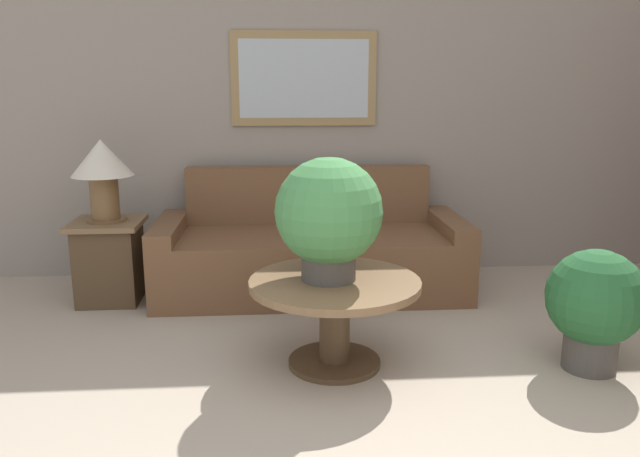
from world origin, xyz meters
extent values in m
cube|color=gray|center=(0.00, 3.18, 1.30)|extent=(7.98, 0.06, 2.60)
cube|color=#997A4C|center=(-0.23, 3.13, 1.52)|extent=(1.10, 0.03, 0.70)
cube|color=#B2BCC6|center=(-0.23, 3.12, 1.52)|extent=(0.98, 0.01, 0.58)
cube|color=brown|center=(-0.21, 2.62, 0.22)|extent=(1.83, 0.88, 0.44)
cube|color=brown|center=(-0.21, 2.98, 0.66)|extent=(1.83, 0.16, 0.43)
cube|color=brown|center=(-1.21, 2.62, 0.27)|extent=(0.18, 0.88, 0.54)
cube|color=brown|center=(0.80, 2.62, 0.27)|extent=(0.18, 0.88, 0.54)
cylinder|color=#4C3823|center=(-0.16, 1.40, 0.01)|extent=(0.50, 0.50, 0.03)
cylinder|color=#4C3823|center=(-0.16, 1.40, 0.24)|extent=(0.16, 0.16, 0.41)
cylinder|color=brown|center=(-0.16, 1.40, 0.46)|extent=(0.90, 0.90, 0.04)
cube|color=#4C3823|center=(-1.61, 2.54, 0.27)|extent=(0.40, 0.40, 0.53)
cube|color=brown|center=(-1.61, 2.54, 0.55)|extent=(0.47, 0.47, 0.03)
cylinder|color=brown|center=(-1.61, 2.54, 0.58)|extent=(0.27, 0.27, 0.02)
cylinder|color=brown|center=(-1.61, 2.54, 0.73)|extent=(0.19, 0.19, 0.29)
cone|color=beige|center=(-1.61, 2.54, 1.00)|extent=(0.41, 0.41, 0.24)
cylinder|color=#4C4742|center=(-0.19, 1.41, 0.56)|extent=(0.29, 0.29, 0.15)
sphere|color=#428447|center=(-0.19, 1.41, 0.84)|extent=(0.56, 0.56, 0.56)
cylinder|color=#4C4742|center=(1.19, 1.25, 0.11)|extent=(0.28, 0.28, 0.21)
sphere|color=#235B2D|center=(1.19, 1.25, 0.40)|extent=(0.50, 0.50, 0.50)
camera|label=1|loc=(-0.46, -1.70, 1.48)|focal=35.00mm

